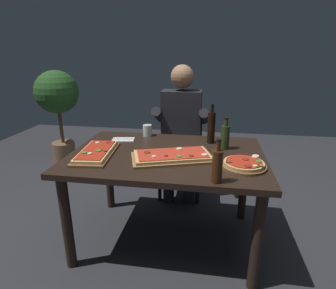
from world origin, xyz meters
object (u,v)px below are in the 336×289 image
at_px(tumbler_near_camera, 147,130).
at_px(seated_diner, 181,127).
at_px(pizza_rectangular_left, 96,152).
at_px(vinegar_bottle_green, 217,165).
at_px(pizza_rectangular_front, 172,156).
at_px(potted_plant_corner, 58,101).
at_px(wine_bottle_dark, 211,127).
at_px(oil_bottle_amber, 225,137).
at_px(dining_table, 167,165).
at_px(pizza_round_far, 244,164).
at_px(diner_chair, 182,148).

xyz_separation_m(tumbler_near_camera, seated_diner, (0.26, 0.33, -0.05)).
relative_size(pizza_rectangular_left, tumbler_near_camera, 5.08).
relative_size(vinegar_bottle_green, tumbler_near_camera, 2.62).
distance_m(pizza_rectangular_front, potted_plant_corner, 2.25).
distance_m(wine_bottle_dark, oil_bottle_amber, 0.17).
distance_m(pizza_rectangular_left, potted_plant_corner, 1.89).
bearing_deg(dining_table, pizza_round_far, -18.35).
bearing_deg(dining_table, seated_diner, 88.43).
bearing_deg(pizza_round_far, wine_bottle_dark, 114.78).
distance_m(oil_bottle_amber, seated_diner, 0.70).
bearing_deg(dining_table, pizza_rectangular_left, -167.09).
bearing_deg(pizza_round_far, seated_diner, 119.18).
distance_m(diner_chair, seated_diner, 0.28).
height_order(dining_table, pizza_round_far, pizza_round_far).
bearing_deg(tumbler_near_camera, pizza_round_far, -36.95).
height_order(dining_table, wine_bottle_dark, wine_bottle_dark).
xyz_separation_m(dining_table, seated_diner, (0.02, 0.74, 0.10)).
height_order(oil_bottle_amber, diner_chair, oil_bottle_amber).
distance_m(vinegar_bottle_green, seated_diner, 1.21).
xyz_separation_m(dining_table, tumbler_near_camera, (-0.24, 0.40, 0.14)).
height_order(vinegar_bottle_green, seated_diner, seated_diner).
bearing_deg(potted_plant_corner, pizza_rectangular_front, -41.41).
bearing_deg(seated_diner, pizza_rectangular_front, -87.67).
bearing_deg(pizza_rectangular_left, diner_chair, 62.00).
relative_size(dining_table, vinegar_bottle_green, 5.43).
height_order(diner_chair, potted_plant_corner, potted_plant_corner).
height_order(pizza_rectangular_left, pizza_round_far, same).
height_order(oil_bottle_amber, tumbler_near_camera, oil_bottle_amber).
distance_m(pizza_rectangular_left, vinegar_bottle_green, 0.91).
bearing_deg(potted_plant_corner, wine_bottle_dark, -29.26).
distance_m(pizza_rectangular_left, pizza_round_far, 1.03).
height_order(pizza_rectangular_front, wine_bottle_dark, wine_bottle_dark).
relative_size(pizza_rectangular_left, seated_diner, 0.38).
height_order(pizza_round_far, potted_plant_corner, potted_plant_corner).
bearing_deg(potted_plant_corner, diner_chair, -17.74).
bearing_deg(pizza_rectangular_left, oil_bottle_amber, 16.77).
distance_m(dining_table, pizza_round_far, 0.57).
relative_size(wine_bottle_dark, vinegar_bottle_green, 1.24).
bearing_deg(dining_table, pizza_rectangular_front, -62.63).
distance_m(wine_bottle_dark, tumbler_near_camera, 0.57).
bearing_deg(pizza_rectangular_left, dining_table, 12.91).
xyz_separation_m(pizza_rectangular_left, potted_plant_corner, (-1.14, 1.50, 0.08)).
xyz_separation_m(dining_table, pizza_round_far, (0.53, -0.18, 0.12)).
relative_size(oil_bottle_amber, diner_chair, 0.28).
bearing_deg(tumbler_near_camera, pizza_rectangular_left, -116.56).
relative_size(dining_table, wine_bottle_dark, 4.38).
relative_size(tumbler_near_camera, potted_plant_corner, 0.08).
xyz_separation_m(pizza_rectangular_front, potted_plant_corner, (-1.69, 1.49, 0.08)).
distance_m(pizza_round_far, potted_plant_corner, 2.67).
relative_size(pizza_rectangular_front, tumbler_near_camera, 6.24).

